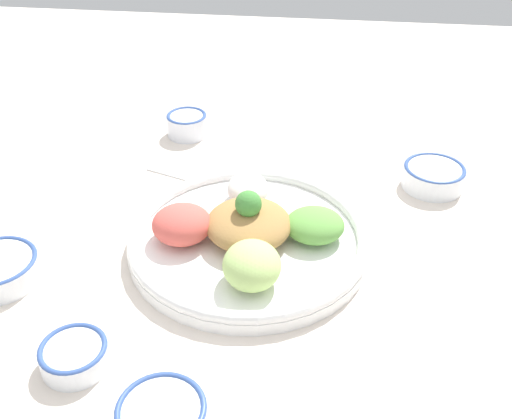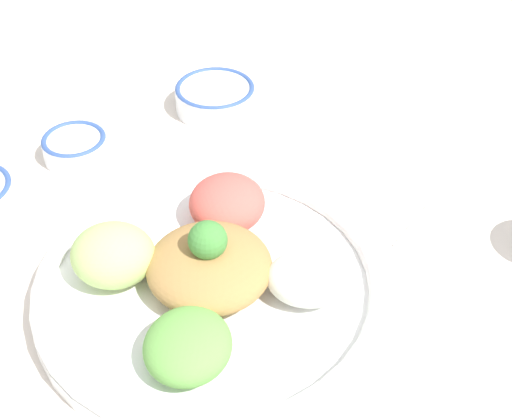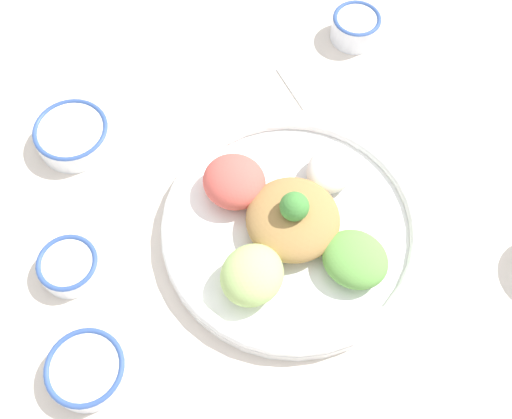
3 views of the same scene
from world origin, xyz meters
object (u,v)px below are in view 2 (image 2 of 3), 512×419
Objects in this scene: serving_spoon_main at (431,208)px; serving_spoon_extra at (66,111)px; rice_bowl_plain at (75,146)px; sauce_bowl_far at (215,96)px; salad_platter at (208,278)px.

serving_spoon_main is 1.01× the size of serving_spoon_extra.
rice_bowl_plain reaches higher than serving_spoon_extra.
rice_bowl_plain is at bearing -129.75° from sauce_bowl_far.
salad_platter reaches higher than sauce_bowl_far.
sauce_bowl_far is 0.86× the size of serving_spoon_extra.
sauce_bowl_far is (0.14, 0.17, 0.00)m from rice_bowl_plain.
sauce_bowl_far is 0.22m from serving_spoon_extra.
salad_platter is at bearing -71.60° from sauce_bowl_far.
serving_spoon_extra is (-0.21, -0.07, -0.02)m from sauce_bowl_far.
rice_bowl_plain is 0.48m from serving_spoon_main.
serving_spoon_extra is at bearing 125.34° from rice_bowl_plain.
sauce_bowl_far reaches higher than rice_bowl_plain.
salad_platter is 0.31m from serving_spoon_main.
rice_bowl_plain is (-0.26, 0.19, -0.01)m from salad_platter.
salad_platter reaches higher than serving_spoon_main.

